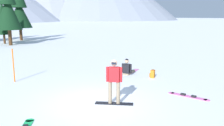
{
  "coord_description": "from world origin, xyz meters",
  "views": [
    {
      "loc": [
        -3.7,
        -8.24,
        3.38
      ],
      "look_at": [
        2.0,
        2.42,
        1.0
      ],
      "focal_mm": 38.01,
      "sensor_mm": 36.0,
      "label": 1
    }
  ],
  "objects_px": {
    "loose_snowboard_far_spare": "(188,96)",
    "backpack_orange": "(152,74)",
    "snowboarder_midground": "(128,69)",
    "pine_tree_twin": "(3,20)",
    "snowboarder_foreground": "(114,81)",
    "pine_tree_broad": "(8,6)",
    "trail_marker_pole": "(13,65)",
    "pine_tree_tall": "(19,9)"
  },
  "relations": [
    {
      "from": "loose_snowboard_far_spare",
      "to": "pine_tree_broad",
      "type": "distance_m",
      "value": 24.46
    },
    {
      "from": "snowboarder_foreground",
      "to": "pine_tree_twin",
      "type": "relative_size",
      "value": 0.33
    },
    {
      "from": "snowboarder_midground",
      "to": "pine_tree_tall",
      "type": "distance_m",
      "value": 24.98
    },
    {
      "from": "snowboarder_midground",
      "to": "pine_tree_broad",
      "type": "bearing_deg",
      "value": 103.95
    },
    {
      "from": "loose_snowboard_far_spare",
      "to": "pine_tree_tall",
      "type": "relative_size",
      "value": 0.21
    },
    {
      "from": "loose_snowboard_far_spare",
      "to": "trail_marker_pole",
      "type": "bearing_deg",
      "value": 136.15
    },
    {
      "from": "pine_tree_tall",
      "to": "trail_marker_pole",
      "type": "bearing_deg",
      "value": -98.34
    },
    {
      "from": "snowboarder_midground",
      "to": "backpack_orange",
      "type": "height_order",
      "value": "snowboarder_midground"
    },
    {
      "from": "snowboarder_midground",
      "to": "pine_tree_broad",
      "type": "xyz_separation_m",
      "value": [
        -4.69,
        18.89,
        4.19
      ]
    },
    {
      "from": "snowboarder_foreground",
      "to": "pine_tree_tall",
      "type": "relative_size",
      "value": 0.22
    },
    {
      "from": "backpack_orange",
      "to": "pine_tree_twin",
      "type": "height_order",
      "value": "pine_tree_twin"
    },
    {
      "from": "backpack_orange",
      "to": "pine_tree_tall",
      "type": "distance_m",
      "value": 26.42
    },
    {
      "from": "loose_snowboard_far_spare",
      "to": "backpack_orange",
      "type": "distance_m",
      "value": 3.37
    },
    {
      "from": "pine_tree_tall",
      "to": "pine_tree_broad",
      "type": "bearing_deg",
      "value": -109.1
    },
    {
      "from": "snowboarder_midground",
      "to": "backpack_orange",
      "type": "distance_m",
      "value": 1.57
    },
    {
      "from": "snowboarder_foreground",
      "to": "backpack_orange",
      "type": "relative_size",
      "value": 3.74
    },
    {
      "from": "pine_tree_broad",
      "to": "pine_tree_twin",
      "type": "distance_m",
      "value": 2.69
    },
    {
      "from": "snowboarder_midground",
      "to": "pine_tree_tall",
      "type": "bearing_deg",
      "value": 96.41
    },
    {
      "from": "trail_marker_pole",
      "to": "pine_tree_tall",
      "type": "xyz_separation_m",
      "value": [
        3.39,
        23.1,
        3.52
      ]
    },
    {
      "from": "loose_snowboard_far_spare",
      "to": "pine_tree_broad",
      "type": "xyz_separation_m",
      "value": [
        -4.85,
        23.55,
        4.51
      ]
    },
    {
      "from": "snowboarder_foreground",
      "to": "snowboarder_midground",
      "type": "xyz_separation_m",
      "value": [
        3.06,
        3.89,
        -0.6
      ]
    },
    {
      "from": "snowboarder_midground",
      "to": "trail_marker_pole",
      "type": "bearing_deg",
      "value": 167.22
    },
    {
      "from": "pine_tree_broad",
      "to": "trail_marker_pole",
      "type": "bearing_deg",
      "value": -94.73
    },
    {
      "from": "loose_snowboard_far_spare",
      "to": "pine_tree_broad",
      "type": "bearing_deg",
      "value": 101.63
    },
    {
      "from": "snowboarder_midground",
      "to": "pine_tree_broad",
      "type": "distance_m",
      "value": 19.91
    },
    {
      "from": "loose_snowboard_far_spare",
      "to": "snowboarder_foreground",
      "type": "bearing_deg",
      "value": 166.62
    },
    {
      "from": "snowboarder_foreground",
      "to": "loose_snowboard_far_spare",
      "type": "distance_m",
      "value": 3.43
    },
    {
      "from": "trail_marker_pole",
      "to": "snowboarder_midground",
      "type": "bearing_deg",
      "value": -12.78
    },
    {
      "from": "trail_marker_pole",
      "to": "pine_tree_twin",
      "type": "height_order",
      "value": "pine_tree_twin"
    },
    {
      "from": "snowboarder_foreground",
      "to": "pine_tree_broad",
      "type": "height_order",
      "value": "pine_tree_broad"
    },
    {
      "from": "pine_tree_broad",
      "to": "pine_tree_tall",
      "type": "bearing_deg",
      "value": 70.9
    },
    {
      "from": "snowboarder_foreground",
      "to": "snowboarder_midground",
      "type": "bearing_deg",
      "value": 51.85
    },
    {
      "from": "backpack_orange",
      "to": "pine_tree_twin",
      "type": "relative_size",
      "value": 0.09
    },
    {
      "from": "pine_tree_tall",
      "to": "snowboarder_foreground",
      "type": "bearing_deg",
      "value": -90.61
    },
    {
      "from": "snowboarder_midground",
      "to": "pine_tree_twin",
      "type": "relative_size",
      "value": 0.31
    },
    {
      "from": "snowboarder_midground",
      "to": "trail_marker_pole",
      "type": "xyz_separation_m",
      "value": [
        -6.14,
        1.39,
        0.54
      ]
    },
    {
      "from": "pine_tree_broad",
      "to": "loose_snowboard_far_spare",
      "type": "bearing_deg",
      "value": -78.37
    },
    {
      "from": "snowboarder_foreground",
      "to": "pine_tree_tall",
      "type": "distance_m",
      "value": 28.6
    },
    {
      "from": "loose_snowboard_far_spare",
      "to": "pine_tree_tall",
      "type": "distance_m",
      "value": 29.62
    },
    {
      "from": "pine_tree_tall",
      "to": "pine_tree_twin",
      "type": "distance_m",
      "value": 4.55
    },
    {
      "from": "loose_snowboard_far_spare",
      "to": "trail_marker_pole",
      "type": "height_order",
      "value": "trail_marker_pole"
    },
    {
      "from": "loose_snowboard_far_spare",
      "to": "pine_tree_twin",
      "type": "distance_m",
      "value": 26.32
    }
  ]
}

